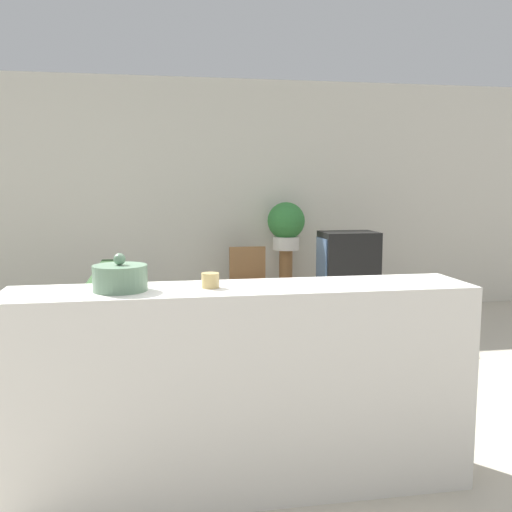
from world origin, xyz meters
TOP-DOWN VIEW (x-y plane):
  - ground_plane at (0.00, 0.00)m, footprint 14.00×14.00m
  - wall_back at (0.00, 3.43)m, footprint 9.00×0.06m
  - couch at (-0.52, 1.34)m, footprint 0.85×1.62m
  - tv_stand at (1.48, 2.17)m, footprint 0.77×0.55m
  - television at (1.47, 2.17)m, footprint 0.56×0.40m
  - wooden_chair at (0.58, 2.76)m, footprint 0.44×0.44m
  - plant_stand at (1.05, 3.07)m, footprint 0.15×0.15m
  - potted_plant at (1.05, 3.07)m, footprint 0.42×0.42m
  - foreground_counter at (0.00, -0.53)m, footprint 2.24×0.44m
  - decorative_bowl at (-0.57, -0.53)m, footprint 0.25×0.25m
  - candle_jar at (-0.16, -0.53)m, footprint 0.09×0.09m

SIDE VIEW (x-z plane):
  - ground_plane at x=0.00m, z-range 0.00..0.00m
  - tv_stand at x=1.48m, z-range 0.00..0.51m
  - couch at x=-0.52m, z-range -0.13..0.70m
  - plant_stand at x=1.05m, z-range 0.00..0.77m
  - wooden_chair at x=0.58m, z-range 0.04..0.88m
  - foreground_counter at x=0.00m, z-range 0.00..1.02m
  - television at x=1.47m, z-range 0.51..1.04m
  - candle_jar at x=-0.16m, z-range 1.02..1.09m
  - potted_plant at x=1.05m, z-range 0.79..1.33m
  - decorative_bowl at x=-0.57m, z-range 1.00..1.17m
  - wall_back at x=0.00m, z-range 0.00..2.70m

